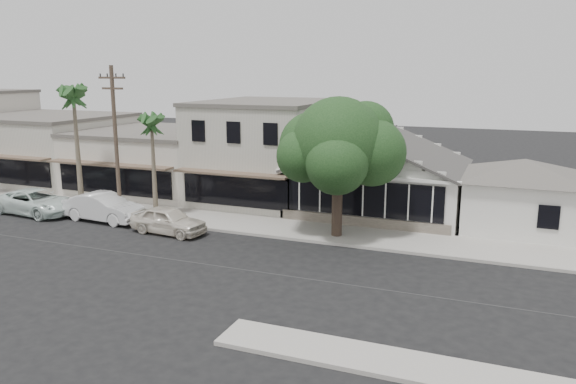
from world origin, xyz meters
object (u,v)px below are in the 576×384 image
at_px(car_1, 104,207).
at_px(car_2, 36,202).
at_px(car_0, 168,220).
at_px(shade_tree, 338,146).
at_px(utility_pole, 116,139).

relative_size(car_1, car_2, 0.91).
bearing_deg(car_0, shade_tree, -67.07).
relative_size(utility_pole, car_0, 2.07).
distance_m(car_1, shade_tree, 14.42).
bearing_deg(shade_tree, car_1, -171.66).
bearing_deg(shade_tree, utility_pole, -174.49).
bearing_deg(utility_pole, shade_tree, 5.51).
bearing_deg(utility_pole, car_2, -170.03).
xyz_separation_m(car_1, car_2, (-5.00, -0.24, -0.06)).
xyz_separation_m(utility_pole, car_0, (4.42, -1.56, -4.05)).
height_order(utility_pole, shade_tree, utility_pole).
bearing_deg(utility_pole, car_1, -127.97).
xyz_separation_m(utility_pole, car_1, (-0.58, -0.74, -3.96)).
bearing_deg(car_2, shade_tree, -77.97).
bearing_deg(car_1, car_2, 96.46).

